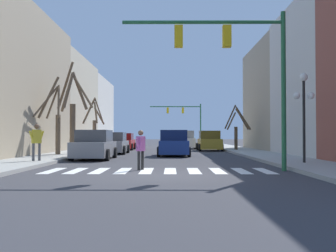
% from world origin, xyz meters
% --- Properties ---
extents(ground_plane, '(240.00, 240.00, 0.00)m').
position_xyz_m(ground_plane, '(0.00, 0.00, 0.00)').
color(ground_plane, '#38383D').
extents(building_row_left, '(6.00, 50.10, 11.17)m').
position_xyz_m(building_row_left, '(-10.94, 17.74, 4.82)').
color(building_row_left, gray).
rests_on(building_row_left, ground_plane).
extents(crosswalk_stripes, '(8.55, 2.60, 0.01)m').
position_xyz_m(crosswalk_stripes, '(0.00, 1.52, 0.00)').
color(crosswalk_stripes, white).
rests_on(crosswalk_stripes, ground_plane).
extents(traffic_signal_near, '(6.26, 0.28, 6.10)m').
position_xyz_m(traffic_signal_near, '(3.00, 1.48, 4.41)').
color(traffic_signal_near, '#236038').
rests_on(traffic_signal_near, ground_plane).
extents(traffic_signal_far, '(7.40, 0.28, 5.90)m').
position_xyz_m(traffic_signal_far, '(2.56, 43.22, 4.33)').
color(traffic_signal_far, '#236038').
rests_on(traffic_signal_far, ground_plane).
extents(street_lamp_right_corner, '(0.95, 0.36, 3.98)m').
position_xyz_m(street_lamp_right_corner, '(6.39, 3.96, 2.98)').
color(street_lamp_right_corner, black).
rests_on(street_lamp_right_corner, sidewalk_right).
extents(car_parked_right_far, '(2.11, 4.39, 1.70)m').
position_xyz_m(car_parked_right_far, '(0.66, 12.33, 0.79)').
color(car_parked_right_far, navy).
rests_on(car_parked_right_far, ground_plane).
extents(car_parked_left_far, '(2.09, 4.17, 1.75)m').
position_xyz_m(car_parked_left_far, '(3.86, 21.01, 0.81)').
color(car_parked_left_far, '#A38423').
rests_on(car_parked_left_far, ground_plane).
extents(car_driving_away_lane, '(1.98, 4.51, 1.55)m').
position_xyz_m(car_driving_away_lane, '(-3.92, 23.15, 0.73)').
color(car_driving_away_lane, red).
rests_on(car_driving_away_lane, ground_plane).
extents(car_parked_left_near, '(2.12, 4.55, 1.65)m').
position_xyz_m(car_parked_left_near, '(-3.85, 8.66, 0.77)').
color(car_parked_left_near, gray).
rests_on(car_parked_left_near, ground_plane).
extents(car_parked_right_near, '(2.07, 4.12, 1.81)m').
position_xyz_m(car_parked_right_near, '(1.91, 25.74, 0.84)').
color(car_parked_right_near, white).
rests_on(car_parked_right_near, ground_plane).
extents(car_parked_left_mid, '(2.21, 4.38, 1.57)m').
position_xyz_m(car_parked_left_mid, '(-3.81, 15.22, 0.74)').
color(car_parked_left_mid, gray).
rests_on(car_parked_left_mid, ground_plane).
extents(pedestrian_on_left_sidewalk, '(0.38, 0.63, 1.56)m').
position_xyz_m(pedestrian_on_left_sidewalk, '(-0.71, 1.90, 0.92)').
color(pedestrian_on_left_sidewalk, black).
rests_on(pedestrian_on_left_sidewalk, ground_plane).
extents(pedestrian_crossing_street, '(0.62, 0.57, 1.75)m').
position_xyz_m(pedestrian_crossing_street, '(-5.90, 5.08, 1.18)').
color(pedestrian_crossing_street, '#4C4C51').
rests_on(pedestrian_crossing_street, sidewalk_left).
extents(street_tree_right_near, '(2.23, 2.08, 3.81)m').
position_xyz_m(street_tree_right_near, '(6.12, 19.73, 2.04)').
color(street_tree_right_near, brown).
rests_on(street_tree_right_near, sidewalk_right).
extents(street_tree_left_mid, '(2.86, 2.31, 6.08)m').
position_xyz_m(street_tree_left_mid, '(-5.99, 12.17, 3.02)').
color(street_tree_left_mid, brown).
rests_on(street_tree_left_mid, sidewalk_left).
extents(street_tree_left_near, '(1.69, 1.88, 4.99)m').
position_xyz_m(street_tree_left_near, '(-6.90, 11.40, 2.36)').
color(street_tree_left_near, brown).
rests_on(street_tree_left_near, sidewalk_left).
extents(street_tree_right_far, '(1.82, 1.58, 4.66)m').
position_xyz_m(street_tree_right_far, '(-6.42, 21.88, 2.29)').
color(street_tree_right_far, brown).
rests_on(street_tree_right_far, sidewalk_left).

